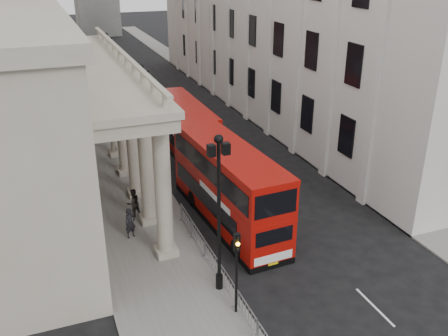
# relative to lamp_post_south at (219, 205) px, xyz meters

# --- Properties ---
(sidewalk_west) EXTENTS (6.00, 140.00, 0.12)m
(sidewalk_west) POSITION_rel_lamp_post_south_xyz_m (-2.40, 26.00, -4.85)
(sidewalk_west) COLOR slate
(sidewalk_west) RESTS_ON ground
(sidewalk_east) EXTENTS (3.00, 140.00, 0.12)m
(sidewalk_east) POSITION_rel_lamp_post_south_xyz_m (14.10, 26.00, -4.85)
(sidewalk_east) COLOR slate
(sidewalk_east) RESTS_ON ground
(kerb) EXTENTS (0.20, 140.00, 0.14)m
(kerb) POSITION_rel_lamp_post_south_xyz_m (0.55, 26.00, -4.84)
(kerb) COLOR slate
(kerb) RESTS_ON ground
(lamp_post_south) EXTENTS (1.05, 0.44, 8.32)m
(lamp_post_south) POSITION_rel_lamp_post_south_xyz_m (0.00, 0.00, 0.00)
(lamp_post_south) COLOR black
(lamp_post_south) RESTS_ON sidewalk_west
(lamp_post_mid) EXTENTS (1.05, 0.44, 8.32)m
(lamp_post_mid) POSITION_rel_lamp_post_south_xyz_m (0.00, 16.00, 0.00)
(lamp_post_mid) COLOR black
(lamp_post_mid) RESTS_ON sidewalk_west
(lamp_post_north) EXTENTS (1.05, 0.44, 8.32)m
(lamp_post_north) POSITION_rel_lamp_post_south_xyz_m (0.00, 32.00, 0.00)
(lamp_post_north) COLOR black
(lamp_post_north) RESTS_ON sidewalk_west
(traffic_light) EXTENTS (0.28, 0.33, 4.30)m
(traffic_light) POSITION_rel_lamp_post_south_xyz_m (0.10, -2.02, -1.80)
(traffic_light) COLOR black
(traffic_light) RESTS_ON sidewalk_west
(crowd_barriers) EXTENTS (0.50, 18.75, 1.10)m
(crowd_barriers) POSITION_rel_lamp_post_south_xyz_m (0.25, -1.77, -4.24)
(crowd_barriers) COLOR gray
(crowd_barriers) RESTS_ON sidewalk_west
(bus_near) EXTENTS (3.55, 11.94, 5.09)m
(bus_near) POSITION_rel_lamp_post_south_xyz_m (3.00, 6.47, -2.25)
(bus_near) COLOR #A50D07
(bus_near) RESTS_ON ground
(bus_far) EXTENTS (2.56, 10.46, 4.52)m
(bus_far) POSITION_rel_lamp_post_south_xyz_m (3.91, 18.27, -2.55)
(bus_far) COLOR #A30D07
(bus_far) RESTS_ON ground
(pedestrian_a) EXTENTS (0.80, 0.66, 1.90)m
(pedestrian_a) POSITION_rel_lamp_post_south_xyz_m (-3.21, 6.52, -3.84)
(pedestrian_a) COLOR black
(pedestrian_a) RESTS_ON sidewalk_west
(pedestrian_b) EXTENTS (1.13, 1.03, 1.90)m
(pedestrian_b) POSITION_rel_lamp_post_south_xyz_m (-2.51, 9.04, -3.84)
(pedestrian_b) COLOR #282320
(pedestrian_b) RESTS_ON sidewalk_west
(pedestrian_c) EXTENTS (1.04, 0.79, 1.90)m
(pedestrian_c) POSITION_rel_lamp_post_south_xyz_m (-1.42, 19.70, -3.84)
(pedestrian_c) COLOR black
(pedestrian_c) RESTS_ON sidewalk_west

